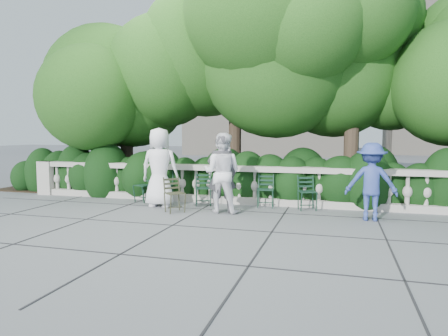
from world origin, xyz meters
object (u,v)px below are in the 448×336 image
(person_older_blue, at_px, (371,182))
(chair_f, at_px, (308,211))
(chair_a, at_px, (164,203))
(chair_weathered, at_px, (178,213))
(chair_d, at_px, (203,206))
(chair_e, at_px, (265,208))
(chair_b, at_px, (140,203))
(person_casual_man, at_px, (222,173))
(person_businessman, at_px, (160,167))
(person_woman_grey, at_px, (222,174))

(person_older_blue, bearing_deg, chair_f, -23.33)
(chair_a, relative_size, chair_f, 1.00)
(chair_f, height_order, chair_weathered, same)
(chair_d, bearing_deg, chair_e, -12.23)
(chair_a, xyz_separation_m, person_older_blue, (5.10, -0.73, 0.82))
(chair_a, height_order, chair_b, same)
(chair_b, bearing_deg, chair_a, 32.54)
(chair_weathered, relative_size, person_casual_man, 0.45)
(person_casual_man, bearing_deg, person_businessman, -7.53)
(person_businessman, bearing_deg, person_casual_man, 165.99)
(person_businessman, distance_m, person_older_blue, 4.99)
(chair_d, bearing_deg, person_casual_man, -59.51)
(person_casual_man, bearing_deg, chair_e, -138.03)
(chair_a, bearing_deg, person_older_blue, -22.69)
(chair_d, xyz_separation_m, chair_e, (1.55, 0.15, 0.00))
(chair_a, height_order, chair_weathered, same)
(chair_b, relative_size, person_older_blue, 0.51)
(chair_a, bearing_deg, chair_f, -16.19)
(chair_d, height_order, person_businessman, person_businessman)
(chair_b, relative_size, chair_d, 1.00)
(chair_f, distance_m, person_casual_man, 2.25)
(chair_b, distance_m, chair_e, 3.37)
(chair_d, distance_m, chair_e, 1.55)
(chair_a, distance_m, chair_b, 0.67)
(chair_a, xyz_separation_m, chair_f, (3.77, -0.10, 0.00))
(chair_b, bearing_deg, person_casual_man, 6.31)
(chair_d, xyz_separation_m, person_businessman, (-1.05, -0.30, 0.99))
(chair_a, height_order, chair_d, same)
(person_casual_man, distance_m, person_older_blue, 3.27)
(chair_d, xyz_separation_m, person_casual_man, (0.66, -0.59, 0.93))
(chair_e, height_order, person_woman_grey, person_woman_grey)
(chair_weathered, bearing_deg, chair_d, 27.25)
(person_businessman, bearing_deg, chair_weathered, 132.98)
(chair_b, distance_m, person_older_blue, 5.84)
(chair_d, height_order, chair_weathered, same)
(person_woman_grey, bearing_deg, person_casual_man, -103.14)
(chair_weathered, height_order, person_businessman, person_businessman)
(chair_e, relative_size, person_older_blue, 0.51)
(chair_d, relative_size, chair_f, 1.00)
(person_woman_grey, bearing_deg, chair_a, -37.56)
(chair_d, distance_m, chair_f, 2.60)
(chair_d, distance_m, person_woman_grey, 1.28)
(chair_b, height_order, person_businessman, person_businessman)
(chair_d, relative_size, person_businessman, 0.42)
(chair_f, xyz_separation_m, person_casual_man, (-1.94, -0.68, 0.93))
(chair_a, relative_size, person_businessman, 0.42)
(chair_a, relative_size, person_woman_grey, 0.46)
(chair_e, xyz_separation_m, person_older_blue, (2.38, -0.69, 0.82))
(chair_d, distance_m, person_businessman, 1.47)
(person_casual_man, bearing_deg, chair_weathered, 25.36)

